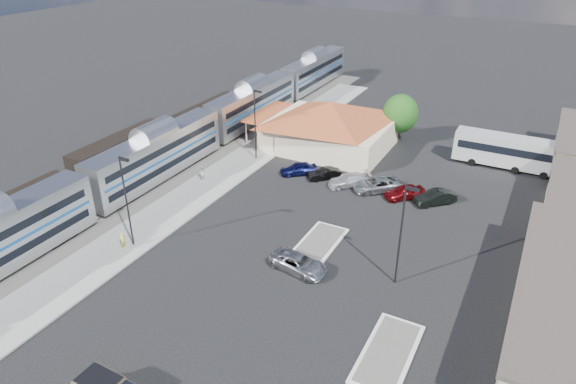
% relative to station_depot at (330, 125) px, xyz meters
% --- Properties ---
extents(ground, '(280.00, 280.00, 0.00)m').
position_rel_station_depot_xyz_m(ground, '(4.56, -24.00, -3.13)').
color(ground, black).
rests_on(ground, ground).
extents(railbed, '(16.00, 100.00, 0.12)m').
position_rel_station_depot_xyz_m(railbed, '(-16.44, -16.00, -3.07)').
color(railbed, '#4C4944').
rests_on(railbed, ground).
extents(platform, '(5.50, 92.00, 0.18)m').
position_rel_station_depot_xyz_m(platform, '(-7.44, -18.00, -3.04)').
color(platform, gray).
rests_on(platform, ground).
extents(passenger_train, '(3.00, 104.00, 5.55)m').
position_rel_station_depot_xyz_m(passenger_train, '(-13.44, -18.01, -0.26)').
color(passenger_train, silver).
rests_on(passenger_train, ground).
extents(freight_cars, '(2.80, 46.00, 4.00)m').
position_rel_station_depot_xyz_m(freight_cars, '(-19.44, -17.70, -1.21)').
color(freight_cars, black).
rests_on(freight_cars, ground).
extents(station_depot, '(18.35, 12.24, 6.20)m').
position_rel_station_depot_xyz_m(station_depot, '(0.00, 0.00, 0.00)').
color(station_depot, beige).
rests_on(station_depot, ground).
extents(traffic_island_south, '(3.30, 7.50, 0.21)m').
position_rel_station_depot_xyz_m(traffic_island_south, '(8.56, -22.00, -3.03)').
color(traffic_island_south, silver).
rests_on(traffic_island_south, ground).
extents(traffic_island_north, '(3.30, 7.50, 0.21)m').
position_rel_station_depot_xyz_m(traffic_island_north, '(18.56, -32.00, -3.03)').
color(traffic_island_north, silver).
rests_on(traffic_island_north, ground).
extents(lamp_plat_s, '(1.08, 0.25, 9.00)m').
position_rel_station_depot_xyz_m(lamp_plat_s, '(-6.34, -30.00, 2.21)').
color(lamp_plat_s, black).
rests_on(lamp_plat_s, ground).
extents(lamp_plat_n, '(1.08, 0.25, 9.00)m').
position_rel_station_depot_xyz_m(lamp_plat_n, '(-6.34, -8.00, 2.21)').
color(lamp_plat_n, black).
rests_on(lamp_plat_n, ground).
extents(lamp_lot, '(1.08, 0.25, 9.00)m').
position_rel_station_depot_xyz_m(lamp_lot, '(16.66, -24.00, 2.21)').
color(lamp_lot, black).
rests_on(lamp_lot, ground).
extents(tree_depot, '(4.71, 4.71, 6.63)m').
position_rel_station_depot_xyz_m(tree_depot, '(7.56, 6.00, 0.89)').
color(tree_depot, '#382314').
rests_on(tree_depot, ground).
extents(suv, '(5.55, 3.24, 1.45)m').
position_rel_station_depot_xyz_m(suv, '(8.74, -26.26, -2.41)').
color(suv, '#9FA1A7').
rests_on(suv, ground).
extents(coach_bus, '(12.43, 2.75, 3.99)m').
position_rel_station_depot_xyz_m(coach_bus, '(21.62, 4.02, -0.84)').
color(coach_bus, silver).
rests_on(coach_bus, ground).
extents(person_a, '(0.50, 0.65, 1.61)m').
position_rel_station_depot_xyz_m(person_a, '(-6.79, -30.85, -2.14)').
color(person_a, '#CED542').
rests_on(person_a, platform).
extents(person_b, '(0.78, 0.92, 1.67)m').
position_rel_station_depot_xyz_m(person_b, '(-8.85, -16.13, -2.12)').
color(person_b, white).
rests_on(person_b, platform).
extents(parked_car_a, '(4.50, 4.08, 1.48)m').
position_rel_station_depot_xyz_m(parked_car_a, '(0.19, -9.34, -2.39)').
color(parked_car_a, '#0D1043').
rests_on(parked_car_a, ground).
extents(parked_car_b, '(3.79, 3.70, 1.29)m').
position_rel_station_depot_xyz_m(parked_car_b, '(3.39, -9.04, -2.48)').
color(parked_car_b, black).
rests_on(parked_car_b, ground).
extents(parked_car_c, '(4.92, 4.86, 1.43)m').
position_rel_station_depot_xyz_m(parked_car_c, '(6.59, -9.34, -2.42)').
color(parked_car_c, silver).
rests_on(parked_car_c, ground).
extents(parked_car_d, '(5.76, 5.39, 1.51)m').
position_rel_station_depot_xyz_m(parked_car_d, '(9.79, -9.04, -2.38)').
color(parked_car_d, gray).
rests_on(parked_car_d, ground).
extents(parked_car_e, '(4.44, 4.33, 1.51)m').
position_rel_station_depot_xyz_m(parked_car_e, '(12.99, -9.34, -2.38)').
color(parked_car_e, maroon).
rests_on(parked_car_e, ground).
extents(parked_car_f, '(4.32, 4.35, 1.50)m').
position_rel_station_depot_xyz_m(parked_car_f, '(16.19, -9.04, -2.38)').
color(parked_car_f, black).
rests_on(parked_car_f, ground).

